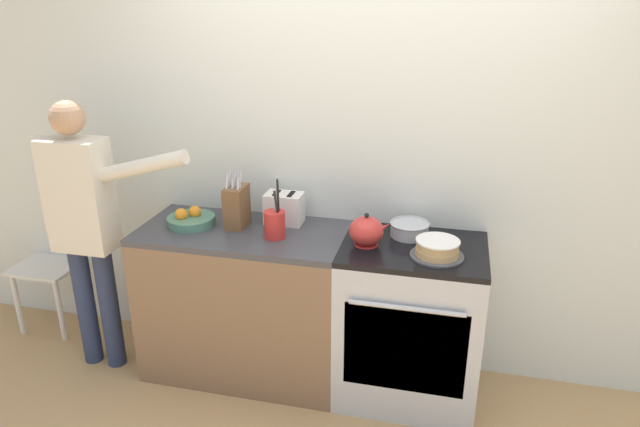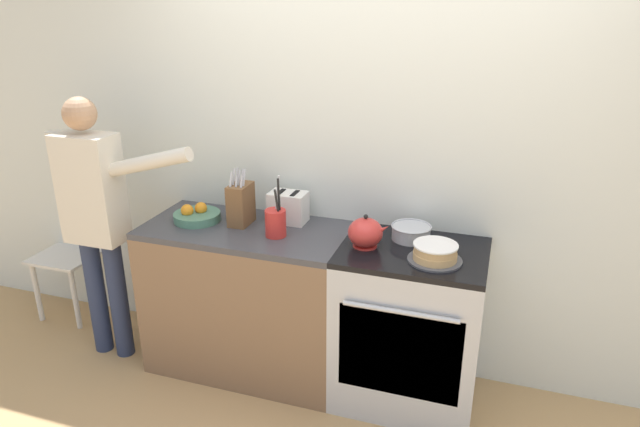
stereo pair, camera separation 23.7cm
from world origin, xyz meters
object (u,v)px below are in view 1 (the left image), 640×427
(layer_cake, at_px, (437,249))
(utensil_crock, at_px, (275,223))
(toaster, at_px, (284,208))
(tea_kettle, at_px, (367,231))
(stove_range, at_px, (409,322))
(person_baker, at_px, (85,217))
(fruit_bowl, at_px, (191,219))
(dining_chair, at_px, (56,253))
(mixing_bowl, at_px, (409,229))
(knife_block, at_px, (237,206))

(layer_cake, bearing_deg, utensil_crock, 177.10)
(toaster, bearing_deg, tea_kettle, -21.19)
(stove_range, relative_size, person_baker, 0.56)
(stove_range, distance_m, toaster, 0.94)
(layer_cake, height_order, person_baker, person_baker)
(fruit_bowl, distance_m, toaster, 0.53)
(fruit_bowl, height_order, dining_chair, fruit_bowl)
(stove_range, height_order, toaster, toaster)
(mixing_bowl, xyz_separation_m, toaster, (-0.71, 0.03, 0.05))
(stove_range, relative_size, fruit_bowl, 3.37)
(tea_kettle, xyz_separation_m, toaster, (-0.51, 0.20, 0.01))
(layer_cake, bearing_deg, stove_range, 141.73)
(dining_chair, bearing_deg, utensil_crock, -20.01)
(utensil_crock, height_order, fruit_bowl, utensil_crock)
(knife_block, height_order, toaster, knife_block)
(knife_block, height_order, utensil_crock, utensil_crock)
(knife_block, xyz_separation_m, dining_chair, (-1.40, 0.19, -0.53))
(fruit_bowl, distance_m, person_baker, 0.59)
(fruit_bowl, bearing_deg, person_baker, -163.73)
(person_baker, bearing_deg, layer_cake, -1.87)
(mixing_bowl, height_order, fruit_bowl, fruit_bowl)
(stove_range, xyz_separation_m, fruit_bowl, (-1.26, 0.01, 0.48))
(dining_chair, bearing_deg, tea_kettle, -17.25)
(utensil_crock, height_order, dining_chair, utensil_crock)
(layer_cake, xyz_separation_m, dining_chair, (-2.51, 0.34, -0.45))
(tea_kettle, height_order, person_baker, person_baker)
(stove_range, relative_size, tea_kettle, 4.09)
(layer_cake, bearing_deg, knife_block, 172.56)
(knife_block, xyz_separation_m, utensil_crock, (0.25, -0.10, -0.04))
(utensil_crock, distance_m, toaster, 0.21)
(person_baker, bearing_deg, tea_kettle, 0.78)
(knife_block, relative_size, fruit_bowl, 1.22)
(knife_block, xyz_separation_m, fruit_bowl, (-0.27, -0.04, -0.09))
(utensil_crock, distance_m, dining_chair, 1.75)
(tea_kettle, bearing_deg, mixing_bowl, 38.94)
(stove_range, xyz_separation_m, mixing_bowl, (-0.04, 0.14, 0.49))
(knife_block, relative_size, toaster, 1.44)
(stove_range, xyz_separation_m, tea_kettle, (-0.25, -0.03, 0.53))
(tea_kettle, distance_m, mixing_bowl, 0.27)
(dining_chair, bearing_deg, mixing_bowl, -12.56)
(knife_block, bearing_deg, stove_range, -2.94)
(utensil_crock, xyz_separation_m, person_baker, (-1.09, -0.10, -0.02))
(tea_kettle, xyz_separation_m, person_baker, (-1.58, -0.12, -0.02))
(layer_cake, distance_m, knife_block, 1.13)
(layer_cake, height_order, knife_block, knife_block)
(tea_kettle, relative_size, toaster, 0.97)
(tea_kettle, distance_m, dining_chair, 2.22)
(tea_kettle, bearing_deg, knife_block, 173.65)
(tea_kettle, distance_m, toaster, 0.54)
(layer_cake, distance_m, mixing_bowl, 0.28)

